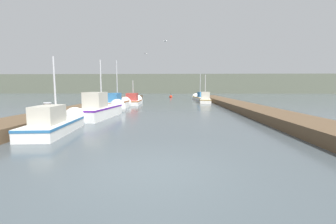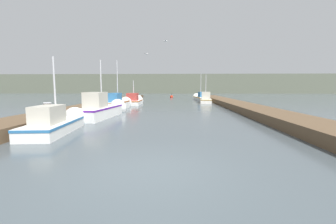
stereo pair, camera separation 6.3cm
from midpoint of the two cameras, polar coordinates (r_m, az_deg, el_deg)
The scene contains 15 objects.
ground_plane at distance 5.45m, azimuth -4.90°, elevation -14.80°, with size 200.00×200.00×0.00m.
dock_left at distance 22.29m, azimuth -16.60°, elevation 1.70°, with size 2.27×40.00×0.51m.
dock_right at distance 21.92m, azimuth 17.63°, elevation 1.59°, with size 2.27×40.00×0.51m.
distant_shore_ridge at distance 76.17m, azimuth 1.63°, elevation 7.10°, with size 120.00×16.00×5.92m.
fishing_boat_0 at distance 11.16m, azimuth -26.03°, elevation -2.44°, with size 1.75×4.61×3.66m.
fishing_boat_1 at distance 15.62m, azimuth -16.02°, elevation 0.76°, with size 1.85×5.84×4.03m.
fishing_boat_2 at distance 20.94m, azimuth -12.40°, elevation 2.13°, with size 1.44×5.44×4.58m.
fishing_boat_3 at distance 26.32m, azimuth -8.53°, elevation 2.84°, with size 1.80×4.80×3.25m.
fishing_boat_4 at distance 29.75m, azimuth 9.56°, elevation 3.29°, with size 1.88×6.02×3.91m.
fishing_boat_5 at distance 34.57m, azimuth 8.22°, elevation 3.66°, with size 2.01×6.12×4.39m.
mooring_piling_0 at distance 35.85m, azimuth -7.55°, elevation 3.98°, with size 0.32×0.32×1.02m.
mooring_piling_1 at distance 11.79m, azimuth -28.07°, elevation -0.87°, with size 0.34×0.34×1.26m.
channel_buoy at distance 41.95m, azimuth 0.94°, elevation 3.89°, with size 0.57×0.57×1.07m.
seagull_lead at distance 18.86m, azimuth -0.53°, elevation 17.61°, with size 0.28×0.55×0.12m.
seagull_1 at distance 25.11m, azimuth -5.35°, elevation 14.46°, with size 0.49×0.45×0.12m.
Camera 2 is at (0.67, -5.04, 1.97)m, focal length 24.00 mm.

